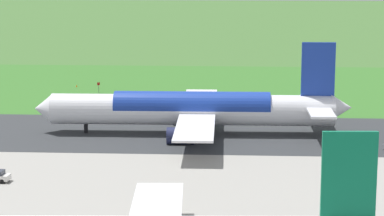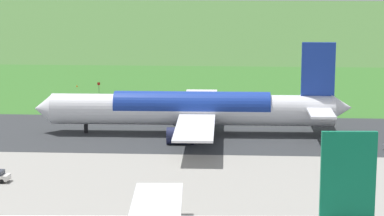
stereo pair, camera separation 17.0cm
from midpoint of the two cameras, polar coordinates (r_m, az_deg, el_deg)
name	(u,v)px [view 2 (the right image)]	position (r m, az deg, el deg)	size (l,w,h in m)	color
ground_plane	(170,134)	(136.39, -1.57, -1.84)	(800.00, 800.00, 0.00)	#3D662D
runway_asphalt	(170,133)	(136.38, -1.57, -1.83)	(600.00, 29.17, 0.06)	#2D3033
grass_verge_foreground	(186,91)	(178.98, -0.37, 1.25)	(600.00, 80.00, 0.04)	#346B27
airliner_main	(194,109)	(135.20, 0.20, -0.06)	(54.01, 44.08, 15.88)	white
no_stopping_sign	(99,87)	(177.21, -6.66, 1.53)	(0.60, 0.10, 2.35)	slate
traffic_cone_orange	(77,86)	(185.88, -8.21, 1.58)	(0.40, 0.40, 0.55)	orange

